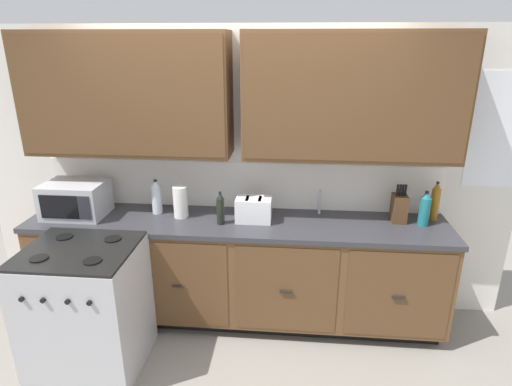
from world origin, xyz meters
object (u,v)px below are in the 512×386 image
(microwave, at_px, (75,199))
(bottle_dark, at_px, (220,208))
(paper_towel_roll, at_px, (181,202))
(stove_range, at_px, (87,308))
(bottle_teal, at_px, (425,209))
(bottle_clear, at_px, (157,197))
(knife_block, at_px, (399,208))
(toaster, at_px, (254,209))
(bottle_amber, at_px, (435,201))

(microwave, height_order, bottle_dark, microwave)
(paper_towel_roll, bearing_deg, stove_range, -129.18)
(microwave, bearing_deg, bottle_dark, -3.22)
(bottle_teal, xyz_separation_m, bottle_clear, (-2.13, 0.06, 0.01))
(microwave, relative_size, knife_block, 1.55)
(bottle_teal, bearing_deg, knife_block, 161.17)
(stove_range, distance_m, bottle_teal, 2.62)
(stove_range, relative_size, microwave, 1.98)
(microwave, distance_m, bottle_clear, 0.65)
(stove_range, height_order, bottle_clear, bottle_clear)
(toaster, xyz_separation_m, paper_towel_roll, (-0.60, 0.03, 0.03))
(toaster, height_order, bottle_dark, bottle_dark)
(stove_range, bearing_deg, microwave, 116.82)
(toaster, bearing_deg, bottle_amber, 6.22)
(stove_range, bearing_deg, paper_towel_roll, 50.82)
(stove_range, relative_size, bottle_teal, 3.39)
(microwave, height_order, bottle_clear, bottle_clear)
(stove_range, height_order, bottle_teal, bottle_teal)
(toaster, xyz_separation_m, bottle_amber, (1.43, 0.16, 0.06))
(paper_towel_roll, height_order, bottle_clear, bottle_clear)
(bottle_teal, bearing_deg, paper_towel_roll, -179.75)
(stove_range, relative_size, bottle_amber, 2.99)
(stove_range, xyz_separation_m, bottle_clear, (0.33, 0.73, 0.59))
(toaster, distance_m, paper_towel_roll, 0.60)
(bottle_dark, bearing_deg, stove_range, -147.91)
(bottle_amber, bearing_deg, paper_towel_roll, -176.33)
(knife_block, bearing_deg, bottle_dark, -172.68)
(stove_range, xyz_separation_m, bottle_amber, (2.57, 0.80, 0.60))
(stove_range, relative_size, toaster, 3.39)
(bottle_amber, bearing_deg, stove_range, -162.75)
(microwave, xyz_separation_m, bottle_teal, (2.77, 0.05, -0.00))
(knife_block, relative_size, bottle_amber, 0.98)
(microwave, height_order, bottle_amber, bottle_amber)
(stove_range, height_order, knife_block, knife_block)
(stove_range, bearing_deg, toaster, 29.40)
(microwave, distance_m, bottle_dark, 1.21)
(microwave, height_order, knife_block, knife_block)
(microwave, distance_m, paper_towel_roll, 0.86)
(microwave, bearing_deg, bottle_clear, 9.45)
(paper_towel_roll, bearing_deg, microwave, -177.15)
(toaster, bearing_deg, bottle_teal, 1.48)
(microwave, bearing_deg, bottle_amber, 3.43)
(paper_towel_roll, height_order, bottle_dark, bottle_dark)
(bottle_teal, distance_m, bottle_clear, 2.13)
(paper_towel_roll, relative_size, bottle_amber, 0.82)
(bottle_amber, relative_size, bottle_dark, 1.20)
(knife_block, bearing_deg, toaster, -175.28)
(bottle_amber, bearing_deg, knife_block, -167.91)
(stove_range, distance_m, bottle_amber, 2.76)
(toaster, distance_m, bottle_clear, 0.82)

